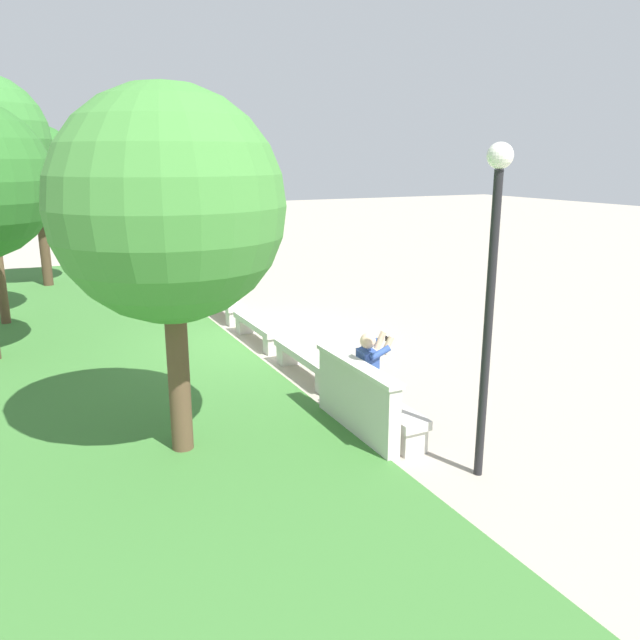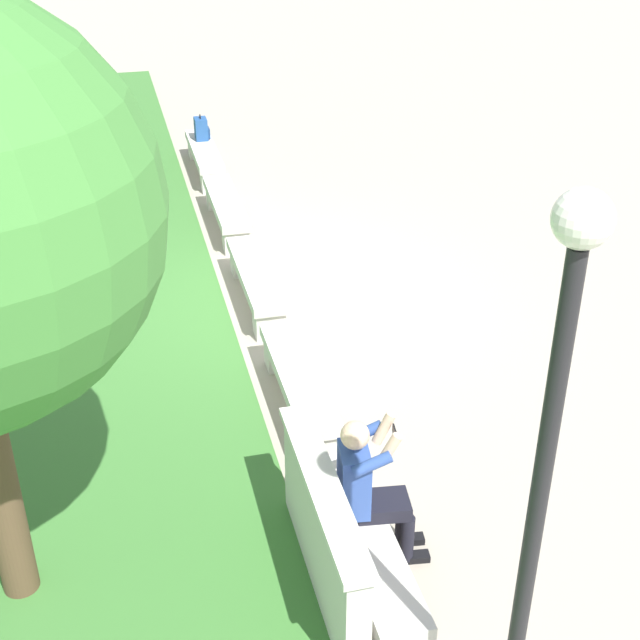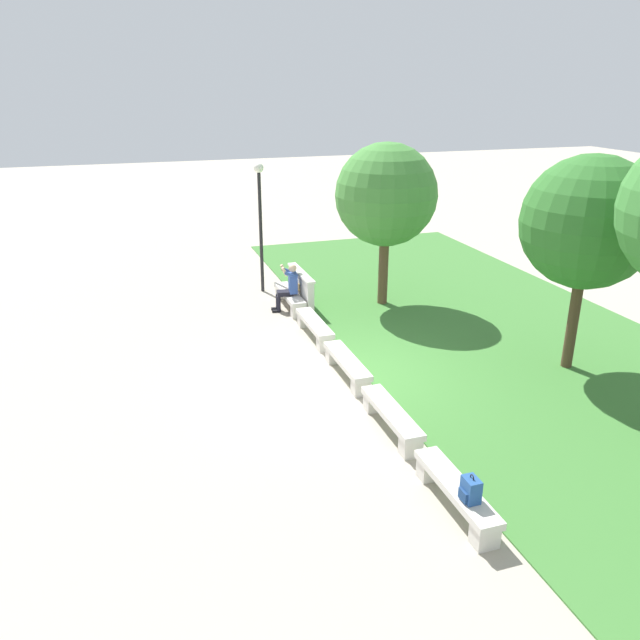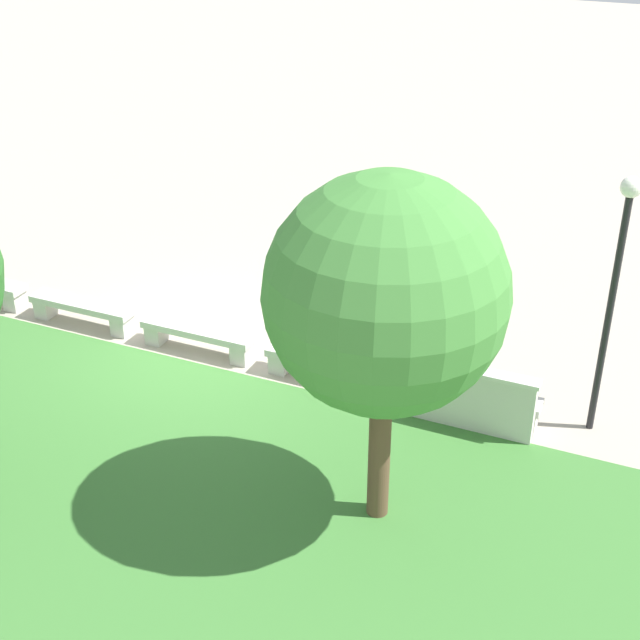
# 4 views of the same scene
# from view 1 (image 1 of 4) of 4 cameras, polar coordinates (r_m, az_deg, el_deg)

# --- Properties ---
(ground_plane) EXTENTS (80.00, 80.00, 0.00)m
(ground_plane) POSITION_cam_1_polar(r_m,az_deg,el_deg) (12.83, -5.62, -2.02)
(ground_plane) COLOR #A89E8C
(grass_strip) EXTENTS (23.32, 8.00, 0.03)m
(grass_strip) POSITION_cam_1_polar(r_m,az_deg,el_deg) (12.09, -25.48, -4.39)
(grass_strip) COLOR #3D7533
(grass_strip) RESTS_ON ground
(bench_main) EXTENTS (1.99, 0.40, 0.45)m
(bench_main) POSITION_cam_1_polar(r_m,az_deg,el_deg) (8.75, 5.29, -7.99)
(bench_main) COLOR beige
(bench_main) RESTS_ON ground
(bench_near) EXTENTS (1.99, 0.40, 0.45)m
(bench_near) POSITION_cam_1_polar(r_m,az_deg,el_deg) (10.68, -1.23, -3.70)
(bench_near) COLOR beige
(bench_near) RESTS_ON ground
(bench_mid) EXTENTS (1.99, 0.40, 0.45)m
(bench_mid) POSITION_cam_1_polar(r_m,az_deg,el_deg) (12.74, -5.65, -0.73)
(bench_mid) COLOR beige
(bench_mid) RESTS_ON ground
(bench_far) EXTENTS (1.99, 0.40, 0.45)m
(bench_far) POSITION_cam_1_polar(r_m,az_deg,el_deg) (14.88, -8.82, 1.41)
(bench_far) COLOR beige
(bench_far) RESTS_ON ground
(bench_end) EXTENTS (1.99, 0.40, 0.45)m
(bench_end) POSITION_cam_1_polar(r_m,az_deg,el_deg) (17.08, -11.19, 3.00)
(bench_end) COLOR beige
(bench_end) RESTS_ON ground
(backrest_wall_with_plaque) EXTENTS (1.98, 0.24, 1.01)m
(backrest_wall_with_plaque) POSITION_cam_1_polar(r_m,az_deg,el_deg) (8.51, 3.35, -7.06)
(backrest_wall_with_plaque) COLOR beige
(backrest_wall_with_plaque) RESTS_ON ground
(person_photographer) EXTENTS (0.51, 0.76, 1.32)m
(person_photographer) POSITION_cam_1_polar(r_m,az_deg,el_deg) (8.81, 5.05, -4.81)
(person_photographer) COLOR black
(person_photographer) RESTS_ON ground
(backpack) EXTENTS (0.28, 0.24, 0.43)m
(backpack) POSITION_cam_1_polar(r_m,az_deg,el_deg) (17.41, -11.51, 4.29)
(backpack) COLOR #234C8C
(backpack) RESTS_ON bench_end
(tree_behind_wall) EXTENTS (2.77, 2.77, 4.50)m
(tree_behind_wall) POSITION_cam_1_polar(r_m,az_deg,el_deg) (7.59, -13.67, 10.02)
(tree_behind_wall) COLOR brown
(tree_behind_wall) RESTS_ON ground
(tree_right_background) EXTENTS (2.49, 2.49, 4.60)m
(tree_right_background) POSITION_cam_1_polar(r_m,az_deg,el_deg) (19.69, -24.54, 12.40)
(tree_right_background) COLOR #4C3826
(tree_right_background) RESTS_ON ground
(lamp_post) EXTENTS (0.28, 0.28, 3.82)m
(lamp_post) POSITION_cam_1_polar(r_m,az_deg,el_deg) (7.09, 15.47, 4.70)
(lamp_post) COLOR black
(lamp_post) RESTS_ON ground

